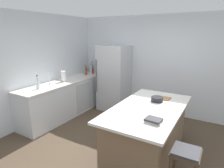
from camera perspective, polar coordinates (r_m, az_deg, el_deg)
The scene contains 18 objects.
ground_plane at distance 3.73m, azimuth 2.77°, elevation -19.71°, with size 7.20×7.20×0.00m, color #4C3D2D.
wall_rear at distance 5.24m, azimuth 14.65°, elevation 5.37°, with size 6.00×0.10×2.60m, color silver.
wall_left at distance 4.81m, azimuth -23.81°, elevation 3.79°, with size 0.10×6.00×2.60m, color silver.
counter_run_left at distance 5.21m, azimuth -13.54°, elevation -4.07°, with size 0.68×2.69×0.93m.
kitchen_island at distance 3.50m, azimuth 10.56°, elevation -13.63°, with size 1.07×1.99×0.90m.
refrigerator at distance 5.40m, azimuth 0.68°, elevation 1.84°, with size 0.78×0.77×1.81m.
bar_stool at distance 2.83m, azimuth 21.11°, elevation -20.02°, with size 0.36×0.36×0.66m.
sink_faucet at distance 4.79m, azimuth -18.12°, elevation 1.68°, with size 0.15×0.05×0.30m.
flower_vase at distance 4.49m, azimuth -21.30°, elevation -0.06°, with size 0.08×0.08×0.32m.
paper_towel_roll at distance 5.00m, azimuth -14.33°, elevation 2.20°, with size 0.14×0.14×0.31m.
gin_bottle at distance 5.99m, azimuth -5.97°, elevation 4.67°, with size 0.07×0.07×0.36m.
hot_sauce_bottle at distance 5.88m, azimuth -5.72°, elevation 4.01°, with size 0.05×0.05×0.24m.
soda_bottle at distance 5.78m, azimuth -6.34°, elevation 4.13°, with size 0.06×0.06×0.31m.
syrup_bottle at distance 5.77m, azimuth -7.77°, elevation 3.92°, with size 0.07×0.07×0.29m.
vinegar_bottle at distance 5.68m, azimuth -7.89°, elevation 3.69°, with size 0.06×0.06×0.26m.
cookbook_stack at distance 2.78m, azimuth 12.31°, elevation -10.58°, with size 0.23×0.19×0.06m.
mixing_bowl at distance 3.61m, azimuth 13.31°, elevation -4.45°, with size 0.22×0.22×0.09m.
cutting_board at distance 3.81m, azimuth 14.72°, elevation -4.05°, with size 0.31×0.22×0.02m.
Camera 1 is at (1.43, -2.73, 2.10)m, focal length 30.55 mm.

